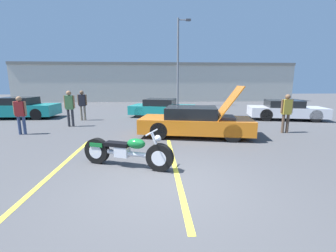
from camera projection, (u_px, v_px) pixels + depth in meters
name	position (u px, v px, depth m)	size (l,w,h in m)	color
ground_plane	(166.00, 186.00, 4.72)	(80.00, 80.00, 0.00)	#474749
parking_stripe_foreground	(58.00, 169.00, 5.65)	(0.12, 5.42, 0.01)	yellow
parking_stripe_middle	(175.00, 166.00, 5.82)	(0.12, 5.42, 0.01)	yellow
far_building	(156.00, 81.00, 27.21)	(32.00, 4.20, 4.40)	beige
light_pole	(179.00, 59.00, 20.51)	(1.21, 0.28, 7.79)	slate
motorcycle	(127.00, 151.00, 5.74)	(2.37, 1.11, 0.98)	black
show_car_hood_open	(196.00, 122.00, 9.06)	(4.67, 2.58, 2.03)	orange
parked_car_left_row	(21.00, 108.00, 13.78)	(4.04, 1.88, 1.28)	teal
parked_car_right_row	(285.00, 110.00, 13.26)	(4.44, 2.71, 1.14)	silver
parked_car_mid_row	(162.00, 108.00, 14.36)	(4.38, 2.90, 1.14)	teal
spectator_near_motorcycle	(20.00, 112.00, 9.29)	(0.52, 0.21, 1.60)	#38476B
spectator_by_show_car	(287.00, 110.00, 9.60)	(0.52, 0.22, 1.67)	brown
spectator_midground	(70.00, 105.00, 10.99)	(0.52, 0.23, 1.77)	#333338
spectator_far_lot	(82.00, 103.00, 12.85)	(0.52, 0.22, 1.71)	gray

